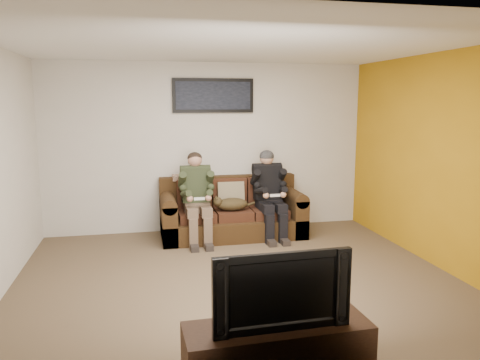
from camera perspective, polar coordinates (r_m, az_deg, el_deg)
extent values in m
plane|color=brown|center=(5.46, -0.24, -12.07)|extent=(5.00, 5.00, 0.00)
plane|color=silver|center=(5.11, -0.26, 16.16)|extent=(5.00, 5.00, 0.00)
plane|color=beige|center=(7.33, -3.89, 3.96)|extent=(5.00, 0.00, 5.00)
plane|color=beige|center=(3.00, 8.69, -4.33)|extent=(5.00, 0.00, 5.00)
plane|color=beige|center=(6.14, 23.24, 2.12)|extent=(0.00, 4.50, 4.50)
plane|color=#B37E11|center=(6.14, 23.16, 2.12)|extent=(0.00, 4.50, 4.50)
cube|color=#372310|center=(7.10, -0.94, -5.70)|extent=(2.12, 0.91, 0.29)
cube|color=#372310|center=(7.34, -1.50, -1.71)|extent=(2.12, 0.19, 0.58)
cube|color=#372310|center=(6.94, -8.71, -4.92)|extent=(0.21, 0.91, 0.58)
cube|color=#372310|center=(7.30, 6.44, -4.16)|extent=(0.21, 0.91, 0.58)
cylinder|color=#372310|center=(6.88, -8.77, -2.59)|extent=(0.21, 0.91, 0.21)
cylinder|color=#372310|center=(7.24, 6.48, -1.93)|extent=(0.21, 0.91, 0.21)
cube|color=#3E2012|center=(6.91, -5.31, -4.34)|extent=(0.52, 0.58, 0.13)
cube|color=#3E2012|center=(7.12, -5.61, -1.63)|extent=(0.52, 0.13, 0.42)
cube|color=#3E2012|center=(7.00, -0.87, -4.13)|extent=(0.52, 0.58, 0.13)
cube|color=#3E2012|center=(7.20, -1.30, -1.46)|extent=(0.52, 0.13, 0.42)
cube|color=#3E2012|center=(7.12, 3.45, -3.90)|extent=(0.52, 0.58, 0.13)
cube|color=#3E2012|center=(7.32, 2.89, -1.29)|extent=(0.52, 0.13, 0.42)
cube|color=#827355|center=(7.10, -1.13, -1.78)|extent=(0.40, 0.19, 0.40)
cube|color=#C6AA92|center=(7.18, -6.51, 0.32)|extent=(0.43, 0.21, 0.08)
cube|color=brown|center=(6.86, -5.30, -3.28)|extent=(0.36, 0.30, 0.14)
cube|color=#2A331E|center=(6.89, -5.44, -0.66)|extent=(0.40, 0.30, 0.53)
cylinder|color=#2A331E|center=(6.88, -5.49, 1.09)|extent=(0.44, 0.18, 0.18)
sphere|color=#AB7862|center=(6.88, -5.53, 2.43)|extent=(0.21, 0.21, 0.21)
cube|color=brown|center=(6.65, -5.95, -3.77)|extent=(0.15, 0.42, 0.13)
cube|color=brown|center=(6.68, -4.24, -3.70)|extent=(0.15, 0.42, 0.13)
cube|color=brown|center=(6.53, -5.71, -6.49)|extent=(0.12, 0.13, 0.42)
cube|color=brown|center=(6.55, -3.97, -6.41)|extent=(0.12, 0.13, 0.42)
cube|color=black|center=(6.50, -5.61, -8.14)|extent=(0.11, 0.26, 0.08)
cube|color=black|center=(6.53, -3.85, -8.05)|extent=(0.11, 0.26, 0.08)
cylinder|color=#2A331E|center=(6.79, -7.06, 0.00)|extent=(0.11, 0.30, 0.28)
cylinder|color=#2A331E|center=(6.83, -3.72, 0.12)|extent=(0.11, 0.30, 0.28)
cylinder|color=#2A331E|center=(6.60, -6.60, -1.67)|extent=(0.14, 0.32, 0.15)
cylinder|color=#2A331E|center=(6.64, -3.68, -1.56)|extent=(0.14, 0.32, 0.15)
sphere|color=#AB7862|center=(6.50, -6.14, -2.29)|extent=(0.09, 0.09, 0.09)
sphere|color=#AB7862|center=(6.53, -3.87, -2.20)|extent=(0.09, 0.09, 0.09)
cube|color=white|center=(6.49, -4.98, -2.28)|extent=(0.15, 0.04, 0.03)
ellipsoid|color=black|center=(6.89, -5.55, 2.69)|extent=(0.22, 0.22, 0.17)
cube|color=black|center=(7.06, 3.52, -2.87)|extent=(0.36, 0.30, 0.14)
cube|color=black|center=(7.10, 3.33, -0.34)|extent=(0.40, 0.30, 0.53)
cylinder|color=black|center=(7.09, 3.30, 1.36)|extent=(0.44, 0.18, 0.18)
sphere|color=tan|center=(7.08, 3.27, 2.67)|extent=(0.21, 0.21, 0.21)
cube|color=black|center=(6.85, 3.16, -3.35)|extent=(0.15, 0.42, 0.13)
cube|color=black|center=(6.91, 4.77, -3.26)|extent=(0.15, 0.42, 0.13)
cube|color=black|center=(6.73, 3.59, -5.97)|extent=(0.12, 0.13, 0.42)
cube|color=black|center=(6.79, 5.23, -5.86)|extent=(0.12, 0.13, 0.42)
cube|color=black|center=(6.71, 3.76, -7.57)|extent=(0.11, 0.26, 0.08)
cube|color=black|center=(6.76, 5.41, -7.44)|extent=(0.11, 0.26, 0.08)
cylinder|color=black|center=(6.97, 1.90, 0.32)|extent=(0.11, 0.30, 0.28)
cylinder|color=black|center=(7.07, 5.05, 0.42)|extent=(0.11, 0.30, 0.28)
cylinder|color=black|center=(6.79, 2.59, -1.30)|extent=(0.14, 0.32, 0.15)
cylinder|color=black|center=(6.88, 5.33, -1.18)|extent=(0.14, 0.32, 0.15)
sphere|color=tan|center=(6.70, 3.18, -1.90)|extent=(0.09, 0.09, 0.09)
sphere|color=tan|center=(6.77, 5.30, -1.80)|extent=(0.09, 0.09, 0.09)
cube|color=white|center=(6.71, 4.30, -1.88)|extent=(0.15, 0.04, 0.03)
ellipsoid|color=black|center=(7.08, 3.27, 2.91)|extent=(0.22, 0.22, 0.19)
ellipsoid|color=#4B3B1D|center=(6.88, -0.96, -2.98)|extent=(0.47, 0.26, 0.19)
sphere|color=#4B3B1D|center=(6.80, -2.73, -2.66)|extent=(0.14, 0.14, 0.14)
cone|color=#4B3B1D|center=(6.75, -2.86, -2.15)|extent=(0.04, 0.04, 0.04)
cone|color=#4B3B1D|center=(6.82, -2.95, -2.03)|extent=(0.04, 0.04, 0.04)
cylinder|color=#4B3B1D|center=(6.98, 0.89, -3.08)|extent=(0.26, 0.13, 0.08)
cube|color=black|center=(7.27, -3.28, 10.24)|extent=(1.25, 0.04, 0.52)
cube|color=black|center=(7.25, -3.25, 10.24)|extent=(1.15, 0.01, 0.42)
cube|color=#311D10|center=(3.63, 4.59, -20.17)|extent=(1.37, 0.48, 0.43)
imported|color=black|center=(3.41, 4.71, -12.87)|extent=(1.00, 0.16, 0.57)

